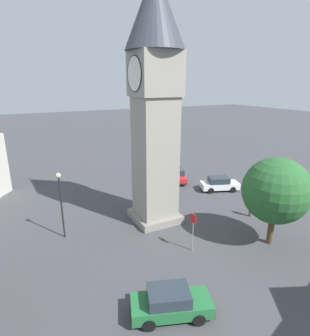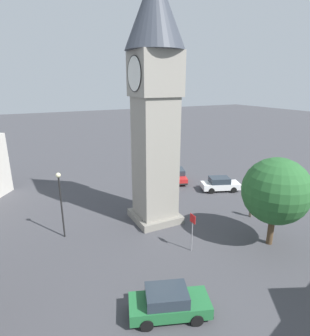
{
  "view_description": "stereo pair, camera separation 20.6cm",
  "coord_description": "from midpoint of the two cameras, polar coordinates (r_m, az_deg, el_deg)",
  "views": [
    {
      "loc": [
        19.54,
        -10.02,
        11.42
      ],
      "look_at": [
        0.0,
        0.0,
        4.67
      ],
      "focal_mm": 29.76,
      "sensor_mm": 36.0,
      "label": 1
    },
    {
      "loc": [
        19.63,
        -9.83,
        11.42
      ],
      "look_at": [
        0.0,
        0.0,
        4.67
      ],
      "focal_mm": 29.76,
      "sensor_mm": 36.0,
      "label": 2
    }
  ],
  "objects": [
    {
      "name": "car_silver_kerb",
      "position": [
        15.66,
        3.25,
        -25.84
      ],
      "size": [
        2.99,
        4.46,
        1.53
      ],
      "color": "#236B38",
      "rests_on": "ground"
    },
    {
      "name": "tree",
      "position": [
        21.31,
        23.8,
        -4.35
      ],
      "size": [
        4.73,
        4.73,
        6.54
      ],
      "color": "brown",
      "rests_on": "ground"
    },
    {
      "name": "car_red_corner",
      "position": [
        31.47,
        13.38,
        -3.2
      ],
      "size": [
        3.04,
        4.46,
        1.53
      ],
      "color": "white",
      "rests_on": "ground"
    },
    {
      "name": "clock_tower",
      "position": [
        21.95,
        0.28,
        16.61
      ],
      "size": [
        4.48,
        4.48,
        19.29
      ],
      "color": "gray",
      "rests_on": "ground"
    },
    {
      "name": "car_blue_kerb",
      "position": [
        33.59,
        4.75,
        -1.47
      ],
      "size": [
        4.46,
        3.01,
        1.53
      ],
      "color": "red",
      "rests_on": "ground"
    },
    {
      "name": "road_sign",
      "position": [
        19.82,
        7.97,
        -11.81
      ],
      "size": [
        0.6,
        0.07,
        2.8
      ],
      "color": "gray",
      "rests_on": "ground"
    },
    {
      "name": "pedestrian",
      "position": [
        26.17,
        19.3,
        -7.38
      ],
      "size": [
        0.56,
        0.25,
        1.69
      ],
      "color": "#706656",
      "rests_on": "ground"
    },
    {
      "name": "ground_plane",
      "position": [
        24.75,
        0.24,
        -10.4
      ],
      "size": [
        200.0,
        200.0,
        0.0
      ],
      "primitive_type": "plane",
      "color": "#424247"
    },
    {
      "name": "lamp_post",
      "position": [
        21.76,
        -18.55,
        -5.3
      ],
      "size": [
        0.36,
        0.36,
        5.21
      ],
      "color": "black",
      "rests_on": "ground"
    }
  ]
}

